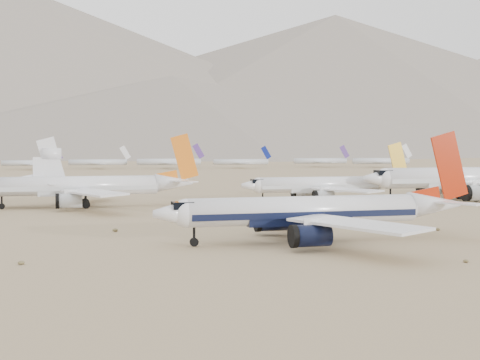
{
  "coord_description": "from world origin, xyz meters",
  "views": [
    {
      "loc": [
        -38.57,
        -102.03,
        14.97
      ],
      "look_at": [
        -0.02,
        45.16,
        7.0
      ],
      "focal_mm": 50.0,
      "sensor_mm": 36.0,
      "label": 1
    }
  ],
  "objects": [
    {
      "name": "ground",
      "position": [
        0.0,
        0.0,
        0.0
      ],
      "size": [
        7000.0,
        7000.0,
        0.0
      ],
      "primitive_type": "plane",
      "color": "#8C7751",
      "rests_on": "ground"
    },
    {
      "name": "main_airliner",
      "position": [
        -0.91,
        -5.54,
        4.75
      ],
      "size": [
        49.01,
        47.87,
        17.3
      ],
      "color": "white",
      "rests_on": "ground"
    },
    {
      "name": "row2_navy_widebody",
      "position": [
        67.63,
        56.78,
        6.0
      ],
      "size": [
        60.45,
        59.12,
        21.51
      ],
      "color": "white",
      "rests_on": "ground"
    },
    {
      "name": "row2_gold_tail",
      "position": [
        28.08,
        62.37,
        4.44
      ],
      "size": [
        44.55,
        43.57,
        15.86
      ],
      "color": "white",
      "rests_on": "ground"
    },
    {
      "name": "row2_orange_tail",
      "position": [
        -33.33,
        62.35,
        5.03
      ],
      "size": [
        50.2,
        49.11,
        17.91
      ],
      "color": "white",
      "rests_on": "ground"
    },
    {
      "name": "distant_storage_row",
      "position": [
        -49.92,
        314.95,
        4.45
      ],
      "size": [
        456.49,
        59.72,
        16.01
      ],
      "color": "silver",
      "rests_on": "ground"
    },
    {
      "name": "mountain_range",
      "position": [
        70.18,
        1648.01,
        190.32
      ],
      "size": [
        7354.0,
        3024.0,
        470.0
      ],
      "color": "slate",
      "rests_on": "ground"
    },
    {
      "name": "foothills",
      "position": [
        526.68,
        1100.0,
        67.15
      ],
      "size": [
        4637.5,
        1395.0,
        155.0
      ],
      "color": "slate",
      "rests_on": "ground"
    },
    {
      "name": "desert_scrub",
      "position": [
        -20.73,
        -21.89,
        0.28
      ],
      "size": [
        233.6,
        121.67,
        0.63
      ],
      "color": "brown",
      "rests_on": "ground"
    }
  ]
}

